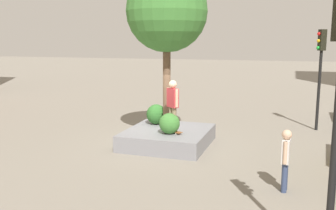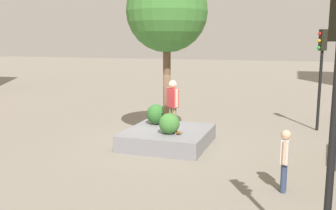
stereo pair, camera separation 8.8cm
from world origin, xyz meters
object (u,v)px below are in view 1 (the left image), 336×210
skateboard (173,131)px  bystander_watching (286,156)px  skateboarder (173,102)px  traffic_light_median (320,62)px  planter_ledge (168,137)px  plaza_tree (167,12)px

skateboard → bystander_watching: size_ratio=0.50×
skateboarder → traffic_light_median: (-4.54, 4.91, 1.21)m
skateboarder → planter_ledge: bearing=-142.3°
skateboard → skateboarder: skateboarder is taller
skateboarder → bystander_watching: bearing=54.4°
bystander_watching → skateboard: bearing=-125.6°
plaza_tree → skateboard: size_ratio=7.09×
skateboard → skateboarder: size_ratio=0.45×
plaza_tree → bystander_watching: 6.82m
planter_ledge → plaza_tree: size_ratio=0.54×
planter_ledge → skateboard: size_ratio=3.81×
plaza_tree → bystander_watching: size_ratio=3.58×
bystander_watching → traffic_light_median: bearing=171.3°
planter_ledge → skateboard: skateboard is taller
planter_ledge → bystander_watching: bearing=52.8°
skateboarder → traffic_light_median: traffic_light_median is taller
plaza_tree → bystander_watching: (3.64, 4.32, -3.82)m
plaza_tree → planter_ledge: bearing=22.9°
skateboarder → skateboard: bearing=63.4°
planter_ledge → traffic_light_median: traffic_light_median is taller
skateboard → bystander_watching: 4.68m
plaza_tree → skateboard: (0.92, 0.52, -4.11)m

